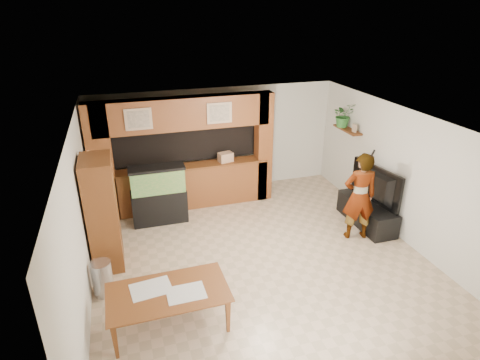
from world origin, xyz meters
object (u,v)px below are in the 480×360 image
object	(u,v)px
pantry_cabinet	(103,213)
dining_table	(170,310)
aquarium	(159,195)
television	(371,186)
person	(359,197)

from	to	relation	value
pantry_cabinet	dining_table	xyz separation A→B (m)	(0.85, -1.95, -0.72)
aquarium	television	bearing A→B (deg)	-17.97
pantry_cabinet	aquarium	distance (m)	1.71
television	dining_table	distance (m)	4.88
aquarium	television	size ratio (longest dim) A/B	0.93
aquarium	dining_table	world-z (taller)	aquarium
dining_table	person	bearing A→B (deg)	18.72
pantry_cabinet	person	size ratio (longest dim) A/B	1.13
person	dining_table	world-z (taller)	person
pantry_cabinet	television	distance (m)	5.35
aquarium	person	size ratio (longest dim) A/B	0.71
television	pantry_cabinet	bearing A→B (deg)	79.63
aquarium	television	distance (m)	4.50
pantry_cabinet	person	distance (m)	4.86
pantry_cabinet	person	world-z (taller)	pantry_cabinet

